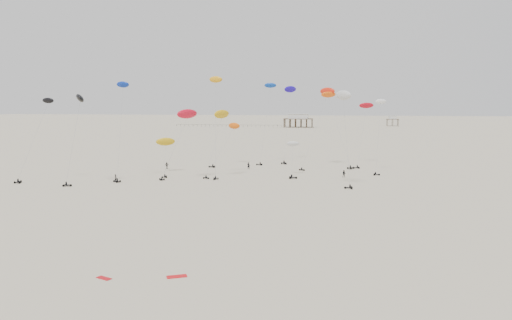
% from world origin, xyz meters
% --- Properties ---
extents(ground_plane, '(900.00, 900.00, 0.00)m').
position_xyz_m(ground_plane, '(0.00, 200.00, 0.00)').
color(ground_plane, beige).
extents(pavilion_main, '(21.00, 13.00, 9.80)m').
position_xyz_m(pavilion_main, '(-10.00, 350.00, 4.22)').
color(pavilion_main, brown).
rests_on(pavilion_main, ground).
extents(pavilion_small, '(9.00, 7.00, 8.00)m').
position_xyz_m(pavilion_small, '(60.00, 380.00, 3.49)').
color(pavilion_small, brown).
rests_on(pavilion_small, ground).
extents(pier_fence, '(80.20, 0.20, 1.50)m').
position_xyz_m(pier_fence, '(-62.00, 350.00, 0.77)').
color(pier_fence, black).
rests_on(pier_fence, ground).
extents(rig_0, '(4.55, 13.83, 24.47)m').
position_xyz_m(rig_0, '(1.68, 144.56, 17.81)').
color(rig_0, black).
rests_on(rig_0, ground).
extents(rig_1, '(7.40, 7.53, 20.08)m').
position_xyz_m(rig_1, '(-54.63, 94.68, 9.75)').
color(rig_1, black).
rests_on(rig_1, ground).
extents(rig_2, '(3.90, 7.43, 24.07)m').
position_xyz_m(rig_2, '(-34.85, 100.17, 15.85)').
color(rig_2, black).
rests_on(rig_2, ground).
extents(rig_3, '(3.86, 8.18, 25.46)m').
position_xyz_m(rig_3, '(-13.47, 108.59, 17.73)').
color(rig_3, black).
rests_on(rig_3, ground).
extents(rig_4, '(10.03, 14.22, 24.43)m').
position_xyz_m(rig_4, '(13.13, 133.66, 19.74)').
color(rig_4, black).
rests_on(rig_4, ground).
extents(rig_5, '(10.48, 8.03, 22.23)m').
position_xyz_m(rig_5, '(15.87, 132.37, 15.70)').
color(rig_5, black).
rests_on(rig_5, ground).
extents(rig_6, '(6.48, 6.20, 17.18)m').
position_xyz_m(rig_6, '(-12.15, 107.60, 14.23)').
color(rig_6, black).
rests_on(rig_6, ground).
extents(rig_7, '(3.51, 8.09, 9.51)m').
position_xyz_m(rig_7, '(5.66, 112.21, 4.78)').
color(rig_7, black).
rests_on(rig_7, ground).
extents(rig_9, '(5.15, 8.08, 24.86)m').
position_xyz_m(rig_9, '(-4.35, 137.51, 16.77)').
color(rig_9, black).
rests_on(rig_9, ground).
extents(rig_10, '(4.78, 4.71, 21.60)m').
position_xyz_m(rig_10, '(18.06, 97.36, 17.11)').
color(rig_10, black).
rests_on(rig_10, ground).
extents(rig_11, '(3.77, 8.77, 19.89)m').
position_xyz_m(rig_11, '(27.75, 122.18, 12.18)').
color(rig_11, black).
rests_on(rig_11, ground).
extents(rig_12, '(6.54, 14.83, 20.75)m').
position_xyz_m(rig_12, '(24.88, 140.08, 14.20)').
color(rig_12, black).
rests_on(rig_12, ground).
extents(rig_13, '(8.00, 11.46, 14.46)m').
position_xyz_m(rig_13, '(-15.17, 132.89, 9.16)').
color(rig_13, black).
rests_on(rig_13, ground).
extents(rig_14, '(5.83, 6.08, 21.05)m').
position_xyz_m(rig_14, '(-41.47, 91.77, 16.12)').
color(rig_14, black).
rests_on(rig_14, ground).
extents(rig_15, '(6.39, 12.38, 12.04)m').
position_xyz_m(rig_15, '(-28.52, 113.57, 7.30)').
color(rig_15, black).
rests_on(rig_15, ground).
extents(rig_16, '(9.69, 6.25, 17.58)m').
position_xyz_m(rig_16, '(-19.89, 103.52, 14.83)').
color(rig_16, black).
rests_on(rig_16, ground).
extents(spectator_0, '(0.92, 0.97, 2.20)m').
position_xyz_m(spectator_0, '(-35.14, 96.79, 0.00)').
color(spectator_0, black).
rests_on(spectator_0, ground).
extents(spectator_1, '(1.06, 0.67, 2.08)m').
position_xyz_m(spectator_1, '(18.64, 113.00, 0.00)').
color(spectator_1, black).
rests_on(spectator_1, ground).
extents(spectator_2, '(1.48, 1.00, 2.29)m').
position_xyz_m(spectator_2, '(-30.81, 120.91, 0.00)').
color(spectator_2, black).
rests_on(spectator_2, ground).
extents(spectator_3, '(0.89, 0.66, 2.31)m').
position_xyz_m(spectator_3, '(-7.82, 124.11, 0.00)').
color(spectator_3, black).
rests_on(spectator_3, ground).
extents(grounded_kite_a, '(2.37, 1.74, 0.08)m').
position_xyz_m(grounded_kite_a, '(-0.87, 37.29, 0.00)').
color(grounded_kite_a, red).
rests_on(grounded_kite_a, ground).
extents(grounded_kite_b, '(1.93, 1.36, 0.07)m').
position_xyz_m(grounded_kite_b, '(-8.55, 35.56, 0.00)').
color(grounded_kite_b, '#BC0B12').
rests_on(grounded_kite_b, ground).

